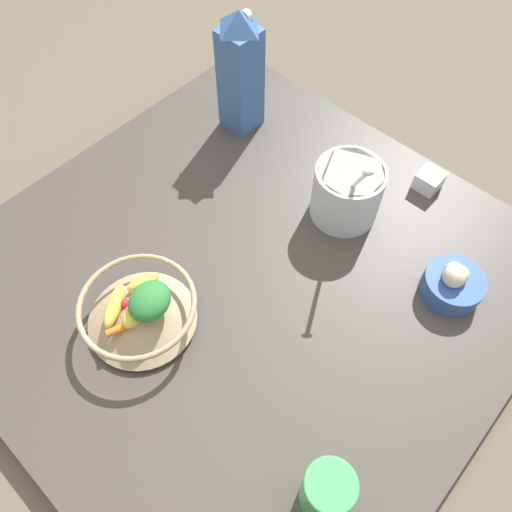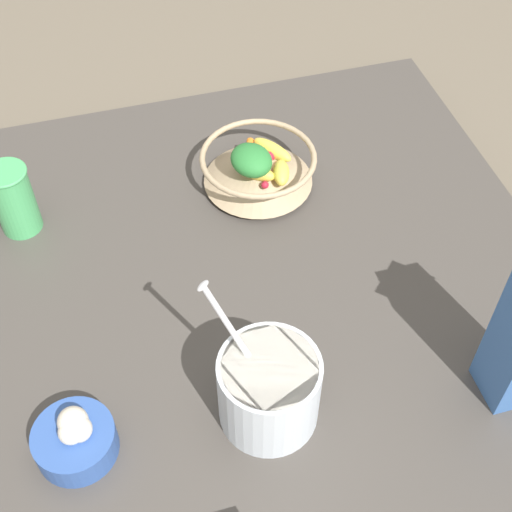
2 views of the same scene
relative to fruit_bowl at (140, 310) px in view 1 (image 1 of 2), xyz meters
name	(u,v)px [view 1 (image 1 of 2)]	position (x,y,z in m)	size (l,w,h in m)	color
ground_plane	(246,281)	(-0.06, -0.20, -0.08)	(6.00, 6.00, 0.00)	#665B4C
countertop	(246,276)	(-0.06, -0.20, -0.06)	(0.95, 0.95, 0.04)	#47423D
fruit_bowl	(140,310)	(0.00, 0.00, 0.00)	(0.20, 0.20, 0.10)	tan
milk_carton	(240,72)	(0.22, -0.48, 0.09)	(0.07, 0.07, 0.27)	#3D6BB2
yogurt_tub	(347,190)	(-0.11, -0.43, 0.02)	(0.14, 0.15, 0.22)	silver
drinking_cup	(326,492)	(-0.41, 0.01, 0.02)	(0.07, 0.07, 0.12)	#4CB266
spice_jar	(429,181)	(-0.20, -0.60, -0.03)	(0.05, 0.05, 0.04)	silver
garlic_bowl	(453,283)	(-0.36, -0.41, -0.01)	(0.11, 0.11, 0.08)	#3356A3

